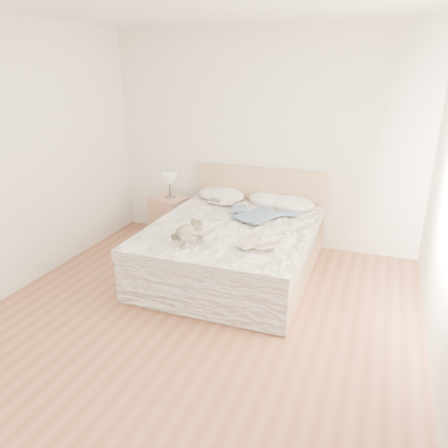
% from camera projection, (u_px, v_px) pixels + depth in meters
% --- Properties ---
extents(floor, '(4.00, 4.50, 0.00)m').
position_uv_depth(floor, '(192.00, 326.00, 3.99)').
color(floor, brown).
rests_on(floor, ground).
extents(wall_back, '(4.00, 0.02, 2.70)m').
position_uv_depth(wall_back, '(263.00, 140.00, 5.50)').
color(wall_back, white).
rests_on(wall_back, ground).
extents(bed, '(1.72, 2.14, 1.00)m').
position_uv_depth(bed, '(235.00, 247.00, 4.93)').
color(bed, tan).
rests_on(bed, floor).
extents(nightstand, '(0.54, 0.50, 0.56)m').
position_uv_depth(nightstand, '(171.00, 217.00, 5.98)').
color(nightstand, '#A47D61').
rests_on(nightstand, floor).
extents(table_lamp, '(0.25, 0.25, 0.33)m').
position_uv_depth(table_lamp, '(170.00, 180.00, 5.80)').
color(table_lamp, '#4B4641').
rests_on(table_lamp, nightstand).
extents(pillow_left, '(0.72, 0.58, 0.19)m').
position_uv_depth(pillow_left, '(221.00, 195.00, 5.72)').
color(pillow_left, silver).
rests_on(pillow_left, bed).
extents(pillow_middle, '(0.65, 0.58, 0.16)m').
position_uv_depth(pillow_middle, '(268.00, 200.00, 5.48)').
color(pillow_middle, white).
rests_on(pillow_middle, bed).
extents(pillow_right, '(0.64, 0.48, 0.18)m').
position_uv_depth(pillow_right, '(290.00, 204.00, 5.35)').
color(pillow_right, white).
rests_on(pillow_right, bed).
extents(blouse, '(0.77, 0.78, 0.02)m').
position_uv_depth(blouse, '(258.00, 215.00, 4.97)').
color(blouse, '#3B5677').
rests_on(blouse, bed).
extents(photo_book, '(0.36, 0.27, 0.03)m').
position_uv_depth(photo_book, '(222.00, 202.00, 5.46)').
color(photo_book, silver).
rests_on(photo_book, bed).
extents(childrens_book, '(0.41, 0.39, 0.02)m').
position_uv_depth(childrens_book, '(258.00, 245.00, 4.14)').
color(childrens_book, beige).
rests_on(childrens_book, bed).
extents(teddy_bear, '(0.30, 0.36, 0.17)m').
position_uv_depth(teddy_bear, '(186.00, 238.00, 4.27)').
color(teddy_bear, brown).
rests_on(teddy_bear, bed).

